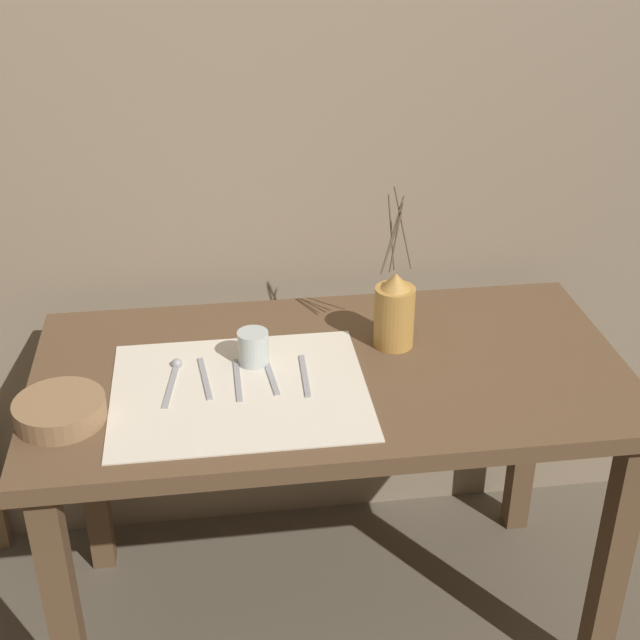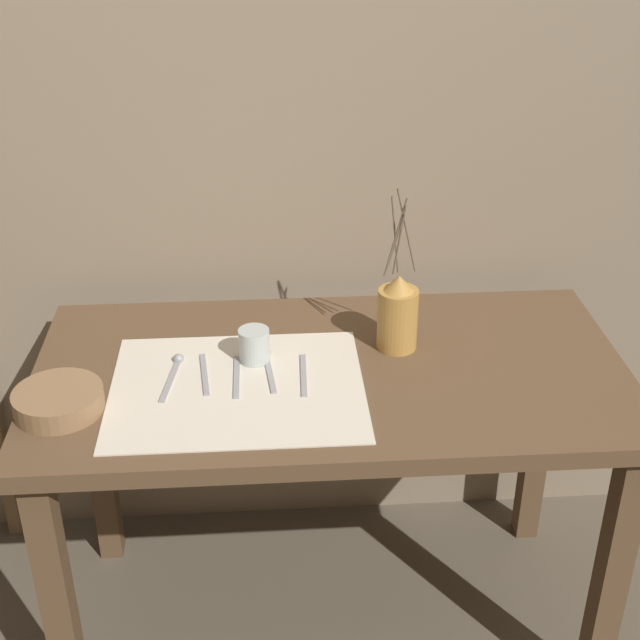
% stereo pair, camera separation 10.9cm
% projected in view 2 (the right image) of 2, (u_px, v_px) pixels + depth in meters
% --- Properties ---
extents(ground_plane, '(12.00, 12.00, 0.00)m').
position_uv_depth(ground_plane, '(329.00, 614.00, 2.31)').
color(ground_plane, brown).
extents(stone_wall_back, '(7.00, 0.06, 2.40)m').
position_uv_depth(stone_wall_back, '(317.00, 110.00, 2.12)').
color(stone_wall_back, gray).
rests_on(stone_wall_back, ground_plane).
extents(wooden_table, '(1.30, 0.67, 0.75)m').
position_uv_depth(wooden_table, '(331.00, 408.00, 2.00)').
color(wooden_table, brown).
rests_on(wooden_table, ground_plane).
extents(linen_cloth, '(0.53, 0.44, 0.00)m').
position_uv_depth(linen_cloth, '(237.00, 388.00, 1.88)').
color(linen_cloth, beige).
rests_on(linen_cloth, wooden_table).
extents(pitcher_with_flowers, '(0.09, 0.09, 0.39)m').
position_uv_depth(pitcher_with_flowers, '(398.00, 314.00, 1.99)').
color(pitcher_with_flowers, '#B7843D').
rests_on(pitcher_with_flowers, wooden_table).
extents(wooden_bowl, '(0.18, 0.18, 0.05)m').
position_uv_depth(wooden_bowl, '(59.00, 401.00, 1.79)').
color(wooden_bowl, '#8E6B47').
rests_on(wooden_bowl, wooden_table).
extents(glass_tumbler_near, '(0.07, 0.07, 0.08)m').
position_uv_depth(glass_tumbler_near, '(254.00, 345.00, 1.95)').
color(glass_tumbler_near, '#B7C1BC').
rests_on(glass_tumbler_near, wooden_table).
extents(spoon_inner, '(0.04, 0.18, 0.02)m').
position_uv_depth(spoon_inner, '(176.00, 367.00, 1.94)').
color(spoon_inner, '#939399').
rests_on(spoon_inner, wooden_table).
extents(knife_center, '(0.03, 0.17, 0.00)m').
position_uv_depth(knife_center, '(205.00, 374.00, 1.91)').
color(knife_center, '#939399').
rests_on(knife_center, wooden_table).
extents(fork_inner, '(0.01, 0.17, 0.00)m').
position_uv_depth(fork_inner, '(237.00, 377.00, 1.91)').
color(fork_inner, '#939399').
rests_on(fork_inner, wooden_table).
extents(spoon_outer, '(0.03, 0.18, 0.02)m').
position_uv_depth(spoon_outer, '(267.00, 359.00, 1.97)').
color(spoon_outer, '#939399').
rests_on(spoon_outer, wooden_table).
extents(fork_outer, '(0.02, 0.17, 0.00)m').
position_uv_depth(fork_outer, '(304.00, 375.00, 1.91)').
color(fork_outer, '#939399').
rests_on(fork_outer, wooden_table).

